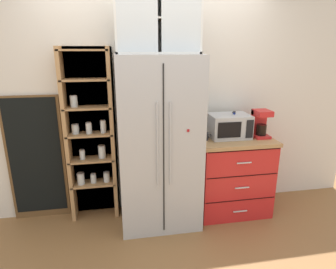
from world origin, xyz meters
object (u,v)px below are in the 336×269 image
(chalkboard_menu, at_px, (36,159))
(coffee_maker, at_px, (260,123))
(bottle_clear, at_px, (233,126))
(mug_charcoal, at_px, (205,136))
(refrigerator, at_px, (159,143))
(bottle_cobalt, at_px, (233,126))
(microwave, at_px, (229,126))
(mug_navy, at_px, (233,132))

(chalkboard_menu, bearing_deg, coffee_maker, -5.69)
(bottle_clear, distance_m, chalkboard_menu, 2.21)
(mug_charcoal, height_order, bottle_clear, bottle_clear)
(coffee_maker, bearing_deg, refrigerator, -177.46)
(chalkboard_menu, bearing_deg, bottle_clear, -4.76)
(coffee_maker, bearing_deg, mug_charcoal, -178.40)
(refrigerator, xyz_separation_m, bottle_cobalt, (0.87, 0.10, 0.13))
(microwave, bearing_deg, mug_charcoal, -168.43)
(refrigerator, relative_size, microwave, 4.12)
(mug_charcoal, height_order, bottle_cobalt, bottle_cobalt)
(bottle_cobalt, relative_size, chalkboard_menu, 0.21)
(mug_charcoal, bearing_deg, chalkboard_menu, 171.78)
(microwave, height_order, mug_charcoal, microwave)
(mug_navy, xyz_separation_m, bottle_clear, (-0.00, 0.02, 0.07))
(coffee_maker, distance_m, bottle_clear, 0.31)
(microwave, relative_size, coffee_maker, 1.42)
(bottle_cobalt, bearing_deg, mug_charcoal, -169.33)
(mug_charcoal, xyz_separation_m, bottle_clear, (0.35, 0.08, 0.08))
(microwave, distance_m, mug_navy, 0.10)
(mug_charcoal, relative_size, bottle_clear, 0.39)
(microwave, height_order, bottle_cobalt, bottle_cobalt)
(bottle_clear, bearing_deg, microwave, -156.39)
(bottle_clear, relative_size, bottle_cobalt, 0.96)
(bottle_clear, bearing_deg, refrigerator, -172.31)
(mug_navy, xyz_separation_m, bottle_cobalt, (-0.00, -0.00, 0.08))
(refrigerator, height_order, bottle_cobalt, refrigerator)
(coffee_maker, bearing_deg, chalkboard_menu, 174.31)
(bottle_clear, bearing_deg, chalkboard_menu, 175.24)
(microwave, xyz_separation_m, mug_charcoal, (-0.29, -0.06, -0.09))
(microwave, distance_m, coffee_maker, 0.36)
(bottle_cobalt, bearing_deg, mug_navy, 20.86)
(microwave, xyz_separation_m, chalkboard_menu, (-2.12, 0.20, -0.33))
(mug_charcoal, bearing_deg, microwave, 11.57)
(coffee_maker, distance_m, mug_navy, 0.32)
(mug_navy, xyz_separation_m, chalkboard_menu, (-2.18, 0.20, -0.25))
(bottle_clear, bearing_deg, mug_charcoal, -166.49)
(mug_charcoal, bearing_deg, bottle_cobalt, 10.67)
(mug_charcoal, xyz_separation_m, mug_navy, (0.35, 0.07, 0.01))
(mug_navy, bearing_deg, bottle_cobalt, -159.14)
(refrigerator, relative_size, coffee_maker, 5.85)
(refrigerator, bearing_deg, bottle_clear, 7.69)
(microwave, distance_m, chalkboard_menu, 2.16)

